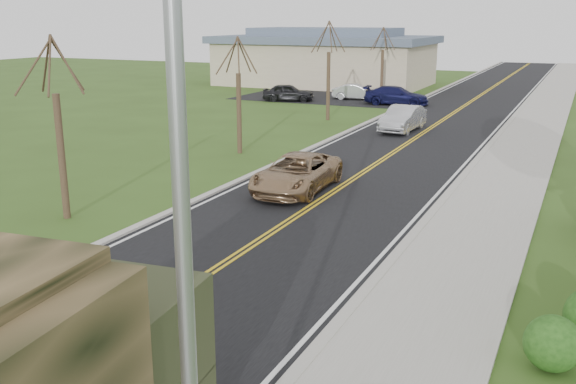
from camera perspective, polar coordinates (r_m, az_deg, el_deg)
The scene contains 15 objects.
road at distance 46.91m, azimuth 14.33°, elevation 6.69°, with size 8.00×120.00×0.01m, color black.
curb_right at distance 46.32m, azimuth 19.40°, elevation 6.27°, with size 0.30×120.00×0.12m, color #9E998E.
sidewalk_right at distance 46.19m, azimuth 21.56°, elevation 6.03°, with size 3.20×120.00×0.10m, color #9E998E.
curb_left at distance 47.84m, azimuth 9.42°, elevation 7.17°, with size 0.30×120.00×0.10m, color #9E998E.
street_light at distance 6.68m, azimuth -10.05°, elevation -3.51°, with size 1.65×0.22×8.00m.
bare_tree_a at distance 22.44m, azimuth -19.60°, elevation 4.23°, with size 1.93×2.26×6.08m.
bare_tree_b at distance 32.01m, azimuth -4.39°, elevation 7.82°, with size 1.83×2.14×5.73m.
bare_tree_c at distance 42.77m, azimuth 3.60°, elevation 10.09°, with size 2.04×2.39×6.42m.
bare_tree_d at distance 54.10m, azimuth 8.36°, elevation 10.78°, with size 1.88×2.20×5.91m.
commercial_building at distance 66.45m, azimuth 3.35°, elevation 11.82°, with size 25.50×21.50×5.65m.
suv_champagne at distance 25.04m, azimuth 0.77°, elevation 1.70°, with size 2.36×5.11×1.42m, color #947554.
sedan_silver at distance 39.16m, azimuth 10.16°, elevation 6.44°, with size 1.60×4.60×1.52m, color #B8B9BD.
lot_car_dark at distance 52.90m, azimuth 0.02°, elevation 8.83°, with size 1.66×4.14×1.41m, color black.
lot_car_silver at distance 54.21m, azimuth 6.08°, elevation 8.84°, with size 1.36×3.89×1.28m, color #BDBCC2.
lot_car_navy at distance 51.31m, azimuth 9.61°, elevation 8.45°, with size 2.03×4.98×1.45m, color #10113C.
Camera 1 is at (8.59, -5.65, 6.54)m, focal length 40.00 mm.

